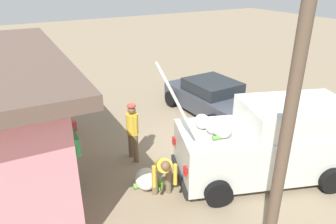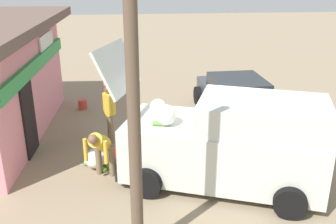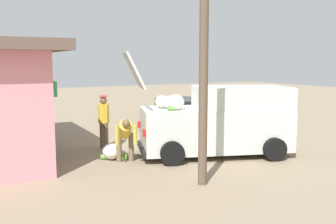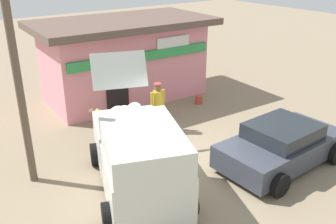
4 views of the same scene
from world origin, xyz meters
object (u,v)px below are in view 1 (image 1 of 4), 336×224
at_px(delivery_van, 267,141).
at_px(unloaded_banana_pile, 146,179).
at_px(vendor_standing, 132,129).
at_px(customer_bending, 163,171).
at_px(parked_sedan, 212,97).
at_px(paint_bucket, 72,125).

bearing_deg(delivery_van, unloaded_banana_pile, 70.09).
bearing_deg(unloaded_banana_pile, vendor_standing, -10.91).
xyz_separation_m(customer_bending, unloaded_banana_pile, (0.61, 0.15, -0.57)).
xyz_separation_m(vendor_standing, customer_bending, (-1.99, 0.12, -0.19)).
relative_size(parked_sedan, unloaded_banana_pile, 4.54).
bearing_deg(vendor_standing, delivery_van, -132.22).
height_order(parked_sedan, paint_bucket, parked_sedan).
relative_size(delivery_van, vendor_standing, 2.98).
distance_m(parked_sedan, vendor_standing, 4.32).
height_order(parked_sedan, vendor_standing, vendor_standing).
relative_size(delivery_van, parked_sedan, 1.28).
bearing_deg(delivery_van, vendor_standing, 47.78).
distance_m(delivery_van, unloaded_banana_pile, 3.26).
bearing_deg(paint_bucket, parked_sedan, -102.80).
distance_m(parked_sedan, unloaded_banana_pile, 5.21).
distance_m(parked_sedan, paint_bucket, 5.21).
xyz_separation_m(parked_sedan, customer_bending, (-3.59, 4.11, 0.18)).
height_order(delivery_van, unloaded_banana_pile, delivery_van).
bearing_deg(parked_sedan, unloaded_banana_pile, 125.01).
bearing_deg(unloaded_banana_pile, parked_sedan, -54.99).
bearing_deg(parked_sedan, vendor_standing, 111.89).
distance_m(delivery_van, customer_bending, 2.87).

